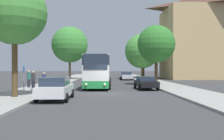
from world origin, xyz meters
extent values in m
plane|color=#38383A|center=(0.00, 0.00, 0.00)|extent=(300.00, 300.00, 0.00)
cube|color=gray|center=(-7.00, 0.00, 0.07)|extent=(4.00, 120.00, 0.15)
cube|color=gray|center=(7.00, 0.00, 0.07)|extent=(4.00, 120.00, 0.15)
cube|color=tan|center=(22.27, 29.07, 6.95)|extent=(20.71, 11.28, 13.90)
pyramid|color=#513328|center=(22.27, 29.07, 15.60)|extent=(20.71, 11.28, 3.38)
cube|color=#238942|center=(-1.04, 6.71, 0.62)|extent=(2.85, 10.70, 0.70)
cube|color=silver|center=(-1.04, 6.71, 1.71)|extent=(2.85, 10.70, 1.46)
cube|color=#232D3D|center=(-1.04, 6.71, 2.91)|extent=(2.86, 10.49, 0.95)
cube|color=silver|center=(-1.04, 6.71, 3.45)|extent=(2.79, 10.48, 0.12)
cube|color=#232D3D|center=(-1.24, 1.38, 2.76)|extent=(2.21, 0.14, 1.45)
sphere|color=#F4EAC1|center=(-2.10, 1.39, 0.66)|extent=(0.24, 0.24, 0.24)
sphere|color=#F4EAC1|center=(-0.38, 1.33, 0.66)|extent=(0.24, 0.24, 0.24)
cylinder|color=black|center=(-2.39, 3.57, 0.50)|extent=(0.34, 1.01, 1.00)
cylinder|color=black|center=(0.07, 3.48, 0.50)|extent=(0.34, 1.01, 1.00)
cylinder|color=black|center=(-2.16, 9.94, 0.50)|extent=(0.34, 1.01, 1.00)
cylinder|color=black|center=(0.30, 9.85, 0.50)|extent=(0.34, 1.01, 1.00)
cube|color=#2D519E|center=(-1.03, 22.26, 0.62)|extent=(2.87, 10.65, 0.70)
cube|color=silver|center=(-1.03, 22.26, 1.59)|extent=(2.87, 10.65, 1.24)
cube|color=#232D3D|center=(-1.03, 22.26, 2.69)|extent=(2.89, 10.44, 0.95)
cube|color=silver|center=(-1.03, 22.26, 3.22)|extent=(2.82, 10.44, 0.12)
cube|color=#232D3D|center=(-1.21, 16.94, 2.54)|extent=(2.27, 0.14, 1.45)
sphere|color=#F4EAC1|center=(-2.09, 16.95, 0.66)|extent=(0.24, 0.24, 0.24)
sphere|color=#F4EAC1|center=(-0.33, 16.89, 0.66)|extent=(0.24, 0.24, 0.24)
cylinder|color=black|center=(-2.39, 19.13, 0.50)|extent=(0.33, 1.01, 1.00)
cylinder|color=black|center=(0.12, 19.04, 0.50)|extent=(0.33, 1.01, 1.00)
cylinder|color=black|center=(-2.18, 25.47, 0.50)|extent=(0.33, 1.01, 1.00)
cylinder|color=black|center=(0.34, 25.39, 0.50)|extent=(0.33, 1.01, 1.00)
cube|color=silver|center=(-3.78, -4.58, 0.65)|extent=(1.95, 4.63, 0.68)
cube|color=#232D3D|center=(-3.78, -4.77, 1.27)|extent=(1.69, 2.42, 0.56)
cylinder|color=black|center=(-4.69, -3.14, 0.31)|extent=(0.21, 0.62, 0.62)
cylinder|color=black|center=(-2.82, -3.17, 0.31)|extent=(0.21, 0.62, 0.62)
cylinder|color=black|center=(-4.74, -6.00, 0.31)|extent=(0.21, 0.62, 0.62)
cylinder|color=black|center=(-2.86, -6.03, 0.31)|extent=(0.21, 0.62, 0.62)
cube|color=black|center=(3.79, 3.76, 0.60)|extent=(1.96, 4.31, 0.57)
cube|color=#232D3D|center=(3.79, 3.93, 1.10)|extent=(1.65, 2.27, 0.43)
cylinder|color=black|center=(4.73, 2.49, 0.31)|extent=(0.23, 0.63, 0.62)
cylinder|color=black|center=(2.98, 2.41, 0.31)|extent=(0.23, 0.63, 0.62)
cylinder|color=black|center=(4.61, 5.11, 0.31)|extent=(0.23, 0.63, 0.62)
cylinder|color=black|center=(2.85, 5.03, 0.31)|extent=(0.23, 0.63, 0.62)
cube|color=#B7B7BC|center=(3.64, 24.13, 0.63)|extent=(1.98, 4.08, 0.64)
cube|color=#232D3D|center=(3.63, 24.29, 1.20)|extent=(1.71, 2.14, 0.51)
cylinder|color=black|center=(4.61, 22.90, 0.31)|extent=(0.21, 0.62, 0.62)
cylinder|color=black|center=(2.73, 22.86, 0.31)|extent=(0.21, 0.62, 0.62)
cylinder|color=black|center=(4.55, 25.41, 0.31)|extent=(0.21, 0.62, 0.62)
cylinder|color=black|center=(2.67, 25.36, 0.31)|extent=(0.21, 0.62, 0.62)
cylinder|color=gray|center=(-7.59, 0.99, 1.28)|extent=(0.08, 0.08, 2.26)
cube|color=#1E56A3|center=(-7.59, 0.99, 2.06)|extent=(0.03, 0.45, 0.60)
cylinder|color=#23232D|center=(-8.28, 5.05, 0.57)|extent=(0.30, 0.30, 0.83)
cylinder|color=#236656|center=(-8.28, 5.05, 1.33)|extent=(0.36, 0.36, 0.70)
sphere|color=tan|center=(-8.28, 5.05, 1.79)|extent=(0.23, 0.23, 0.23)
cylinder|color=#23232D|center=(-5.84, 1.14, 0.54)|extent=(0.30, 0.30, 0.78)
cylinder|color=navy|center=(-5.84, 1.14, 1.25)|extent=(0.36, 0.36, 0.65)
sphere|color=tan|center=(-5.84, 1.14, 1.68)|extent=(0.21, 0.21, 0.21)
cylinder|color=#23232D|center=(-6.79, 1.09, 0.57)|extent=(0.30, 0.30, 0.84)
cylinder|color=#333338|center=(-6.79, 1.09, 1.34)|extent=(0.36, 0.36, 0.70)
sphere|color=tan|center=(-6.79, 1.09, 1.81)|extent=(0.23, 0.23, 0.23)
cylinder|color=brown|center=(-6.63, 25.69, 2.06)|extent=(0.40, 0.40, 3.81)
sphere|color=#387F33|center=(-6.63, 25.69, 6.44)|extent=(6.61, 6.61, 6.61)
cylinder|color=#513D23|center=(-6.78, -3.87, 2.27)|extent=(0.40, 0.40, 4.23)
sphere|color=#428938|center=(-6.78, -3.87, 6.08)|extent=(4.54, 4.54, 4.54)
cylinder|color=#513D23|center=(8.09, 32.76, 2.24)|extent=(0.40, 0.40, 4.19)
sphere|color=#387F33|center=(8.09, 32.76, 6.49)|extent=(5.73, 5.73, 5.73)
cylinder|color=brown|center=(7.15, 28.65, 1.53)|extent=(0.40, 0.40, 2.76)
sphere|color=#428938|center=(7.15, 28.65, 5.44)|extent=(6.75, 6.75, 6.75)
cylinder|color=#47331E|center=(6.18, 10.28, 1.78)|extent=(0.40, 0.40, 3.26)
sphere|color=#2D7028|center=(6.18, 10.28, 5.20)|extent=(4.77, 4.77, 4.77)
camera|label=1|loc=(-0.57, -22.55, 2.20)|focal=42.00mm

